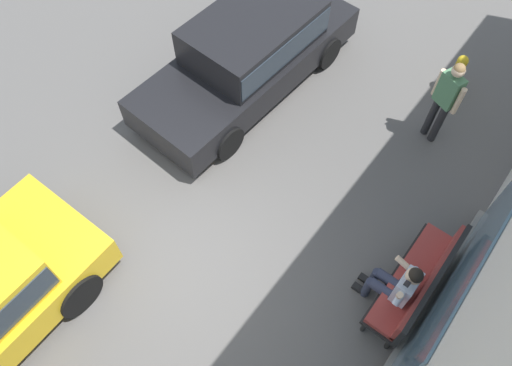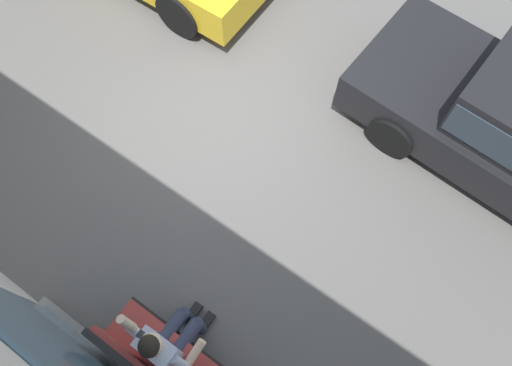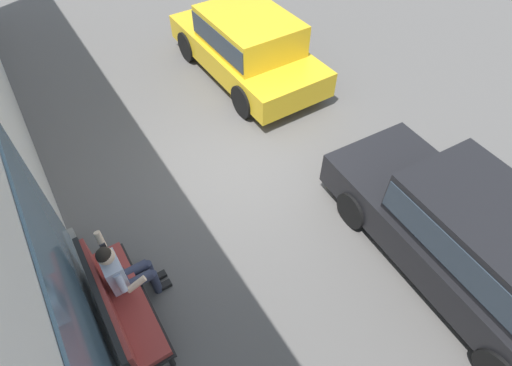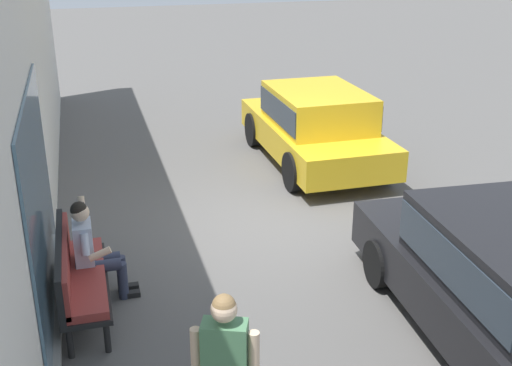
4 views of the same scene
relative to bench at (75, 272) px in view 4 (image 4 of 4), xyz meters
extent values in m
plane|color=#565451|center=(1.77, -2.90, -0.56)|extent=(60.00, 60.00, 0.00)
cube|color=beige|center=(1.77, 0.50, 2.18)|extent=(18.00, 0.40, 5.47)
cube|color=slate|center=(0.00, 0.28, 0.89)|extent=(3.40, 0.03, 2.50)
cube|color=gray|center=(0.00, 0.25, -0.38)|extent=(3.60, 0.12, 0.10)
cylinder|color=black|center=(0.86, 0.10, -0.37)|extent=(0.07, 0.07, 0.37)
cylinder|color=black|center=(-0.86, 0.10, -0.37)|extent=(0.07, 0.07, 0.37)
cylinder|color=black|center=(0.86, -0.29, -0.37)|extent=(0.07, 0.07, 0.37)
cylinder|color=black|center=(-0.86, -0.29, -0.37)|extent=(0.07, 0.07, 0.37)
cube|color=black|center=(0.00, -0.09, -0.15)|extent=(1.88, 0.55, 0.06)
cube|color=maroon|center=(0.00, -0.09, -0.07)|extent=(1.82, 0.49, 0.10)
cube|color=black|center=(0.00, 0.14, 0.15)|extent=(1.88, 0.07, 0.55)
cube|color=maroon|center=(0.00, 0.08, 0.15)|extent=(1.82, 0.06, 0.47)
cylinder|color=#2D3347|center=(0.39, -0.33, -0.07)|extent=(0.15, 0.42, 0.15)
cylinder|color=#2D3347|center=(0.39, -0.54, -0.31)|extent=(0.12, 0.12, 0.48)
cube|color=black|center=(0.39, -0.62, -0.52)|extent=(0.10, 0.24, 0.07)
cylinder|color=#2D3347|center=(0.21, -0.33, -0.07)|extent=(0.15, 0.42, 0.15)
cylinder|color=#2D3347|center=(0.21, -0.54, -0.31)|extent=(0.12, 0.12, 0.48)
cube|color=black|center=(0.21, -0.62, -0.52)|extent=(0.10, 0.24, 0.07)
cube|color=#2D3347|center=(0.30, -0.12, -0.07)|extent=(0.34, 0.24, 0.14)
cube|color=silver|center=(0.30, -0.12, 0.21)|extent=(0.38, 0.22, 0.56)
sphere|color=beige|center=(0.30, -0.12, 0.63)|extent=(0.22, 0.22, 0.22)
sphere|color=black|center=(0.30, -0.11, 0.66)|extent=(0.20, 0.20, 0.20)
cylinder|color=silver|center=(0.06, -0.14, 0.32)|extent=(0.20, 0.10, 0.28)
cylinder|color=beige|center=(0.01, -0.30, 0.20)|extent=(0.08, 0.27, 0.17)
cylinder|color=silver|center=(0.54, -0.12, 0.39)|extent=(0.25, 0.10, 0.22)
cylinder|color=beige|center=(0.61, -0.14, 0.58)|extent=(0.16, 0.08, 0.25)
cube|color=#232328|center=(0.44, -0.14, 0.62)|extent=(0.02, 0.07, 0.15)
cube|color=black|center=(-1.79, -4.45, -0.03)|extent=(4.61, 1.96, 0.59)
cylinder|color=black|center=(-0.35, -3.72, -0.25)|extent=(0.63, 0.21, 0.62)
cylinder|color=black|center=(-0.44, -5.34, -0.25)|extent=(0.63, 0.21, 0.62)
cube|color=gold|center=(4.28, -4.54, -0.02)|extent=(4.17, 1.84, 0.55)
cube|color=gold|center=(4.11, -4.54, 0.59)|extent=(2.17, 1.61, 0.67)
cube|color=#28333D|center=(4.11, -4.54, 0.59)|extent=(2.13, 1.65, 0.47)
cylinder|color=black|center=(5.56, -3.66, -0.21)|extent=(0.70, 0.18, 0.70)
cylinder|color=black|center=(5.57, -5.40, -0.21)|extent=(0.70, 0.18, 0.70)
cylinder|color=black|center=(2.98, -3.68, -0.21)|extent=(0.70, 0.18, 0.70)
cylinder|color=black|center=(2.99, -5.42, -0.21)|extent=(0.70, 0.18, 0.70)
cube|color=#4C7F56|center=(-2.80, -1.17, 0.62)|extent=(0.32, 0.41, 0.60)
cylinder|color=beige|center=(-2.72, -0.96, 0.58)|extent=(0.09, 0.09, 0.54)
cylinder|color=beige|center=(-2.89, -1.39, 0.58)|extent=(0.09, 0.09, 0.54)
sphere|color=beige|center=(-2.80, -1.17, 1.05)|extent=(0.21, 0.21, 0.21)
sphere|color=olive|center=(-2.80, -1.17, 1.08)|extent=(0.19, 0.19, 0.19)
camera|label=1|loc=(3.31, -0.30, 6.55)|focal=35.00mm
camera|label=2|loc=(-0.71, -0.30, 5.18)|focal=35.00mm
camera|label=3|loc=(-2.82, -0.30, 4.83)|focal=28.00mm
camera|label=4|loc=(-6.90, -0.30, 3.77)|focal=45.00mm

